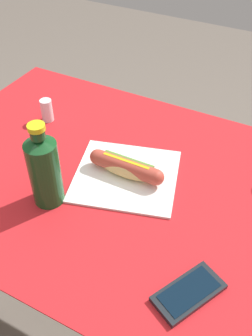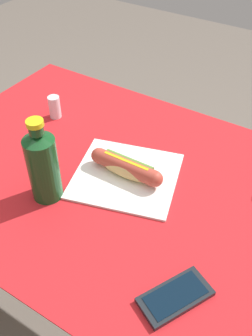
{
  "view_description": "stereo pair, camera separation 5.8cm",
  "coord_description": "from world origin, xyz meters",
  "views": [
    {
      "loc": [
        0.32,
        -0.63,
        1.44
      ],
      "look_at": [
        -0.02,
        0.01,
        0.78
      ],
      "focal_mm": 41.16,
      "sensor_mm": 36.0,
      "label": 1
    },
    {
      "loc": [
        0.37,
        -0.6,
        1.44
      ],
      "look_at": [
        -0.02,
        0.01,
        0.78
      ],
      "focal_mm": 41.16,
      "sensor_mm": 36.0,
      "label": 2
    }
  ],
  "objects": [
    {
      "name": "ground_plane",
      "position": [
        0.0,
        0.0,
        0.0
      ],
      "size": [
        6.0,
        6.0,
        0.0
      ],
      "primitive_type": "plane",
      "color": "#6B6056",
      "rests_on": "ground"
    },
    {
      "name": "dining_table",
      "position": [
        0.0,
        0.0,
        0.61
      ],
      "size": [
        1.21,
        0.78,
        0.75
      ],
      "color": "brown",
      "rests_on": "ground"
    },
    {
      "name": "paper_wrapper",
      "position": [
        -0.02,
        0.01,
        0.76
      ],
      "size": [
        0.32,
        0.31,
        0.01
      ],
      "primitive_type": "cube",
      "rotation": [
        0.0,
        0.0,
        0.28
      ],
      "color": "white",
      "rests_on": "dining_table"
    },
    {
      "name": "hot_dog",
      "position": [
        -0.02,
        0.02,
        0.79
      ],
      "size": [
        0.21,
        0.05,
        0.05
      ],
      "color": "#DBB26B",
      "rests_on": "paper_wrapper"
    },
    {
      "name": "cell_phone",
      "position": [
        0.24,
        -0.23,
        0.76
      ],
      "size": [
        0.13,
        0.16,
        0.01
      ],
      "color": "black",
      "rests_on": "dining_table"
    },
    {
      "name": "soda_bottle",
      "position": [
        -0.15,
        -0.14,
        0.85
      ],
      "size": [
        0.07,
        0.07,
        0.22
      ],
      "color": "#14471E",
      "rests_on": "dining_table"
    },
    {
      "name": "salt_shaker",
      "position": [
        -0.36,
        0.13,
        0.79
      ],
      "size": [
        0.04,
        0.04,
        0.07
      ],
      "primitive_type": "cylinder",
      "color": "silver",
      "rests_on": "dining_table"
    }
  ]
}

